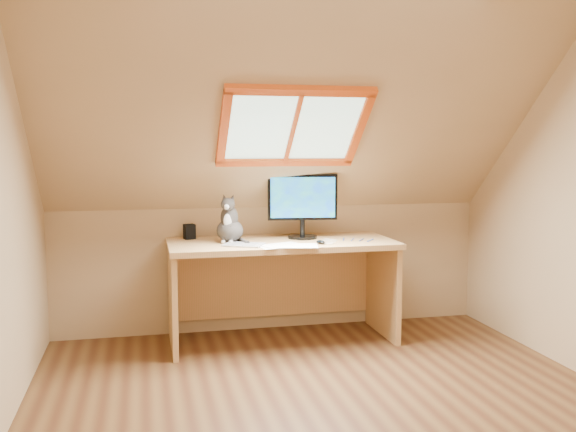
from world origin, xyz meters
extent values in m
plane|color=brown|center=(0.00, 0.00, 0.00)|extent=(3.50, 3.50, 0.00)
cube|color=tan|center=(0.00, -1.75, 1.20)|extent=(3.50, 0.02, 2.40)
cube|color=tan|center=(0.00, 1.75, 0.50)|extent=(3.50, 0.02, 1.00)
cube|color=tan|center=(0.00, 0.97, 1.70)|extent=(3.50, 1.56, 1.41)
cube|color=#B2E0CC|center=(0.00, 1.05, 1.63)|extent=(0.90, 0.53, 0.48)
cube|color=#DF4A15|center=(0.00, 1.05, 1.63)|extent=(1.02, 0.64, 0.59)
cube|color=tan|center=(-0.01, 1.38, 0.76)|extent=(1.70, 0.74, 0.04)
cube|color=tan|center=(-0.83, 1.38, 0.37)|extent=(0.04, 0.67, 0.73)
cube|color=tan|center=(0.81, 1.38, 0.37)|extent=(0.04, 0.67, 0.73)
cube|color=tan|center=(-0.01, 1.72, 0.37)|extent=(1.60, 0.03, 0.51)
cylinder|color=black|center=(0.18, 1.47, 0.79)|extent=(0.23, 0.23, 0.02)
cylinder|color=black|center=(0.18, 1.47, 0.86)|extent=(0.04, 0.04, 0.12)
cube|color=black|center=(0.18, 1.47, 1.10)|extent=(0.54, 0.11, 0.35)
cube|color=#071ABB|center=(0.17, 1.44, 1.10)|extent=(0.49, 0.07, 0.31)
ellipsoid|color=#443F3C|center=(-0.40, 1.41, 0.86)|extent=(0.27, 0.29, 0.17)
ellipsoid|color=#443F3C|center=(-0.40, 1.40, 0.96)|extent=(0.17, 0.17, 0.18)
ellipsoid|color=silver|center=(-0.42, 1.34, 0.94)|extent=(0.07, 0.06, 0.11)
ellipsoid|color=#443F3C|center=(-0.42, 1.36, 1.07)|extent=(0.13, 0.12, 0.10)
sphere|color=silver|center=(-0.43, 1.32, 1.05)|extent=(0.04, 0.04, 0.04)
cone|color=#443F3C|center=(-0.44, 1.39, 1.11)|extent=(0.06, 0.06, 0.06)
cone|color=#443F3C|center=(-0.38, 1.37, 1.11)|extent=(0.06, 0.06, 0.06)
cube|color=black|center=(-0.68, 1.63, 0.83)|extent=(0.10, 0.10, 0.11)
cube|color=#B2B2B7|center=(-0.32, 1.22, 0.78)|extent=(0.34, 0.30, 0.01)
ellipsoid|color=black|center=(0.24, 1.16, 0.79)|extent=(0.07, 0.10, 0.03)
cube|color=white|center=(-0.01, 1.12, 0.78)|extent=(0.33, 0.27, 0.00)
cube|color=white|center=(-0.01, 1.12, 0.78)|extent=(0.32, 0.24, 0.00)
cube|color=white|center=(-0.01, 1.12, 0.78)|extent=(0.35, 0.30, 0.00)
cube|color=white|center=(-0.01, 1.12, 0.78)|extent=(0.34, 0.28, 0.00)
camera|label=1|loc=(-1.03, -3.31, 1.50)|focal=40.00mm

